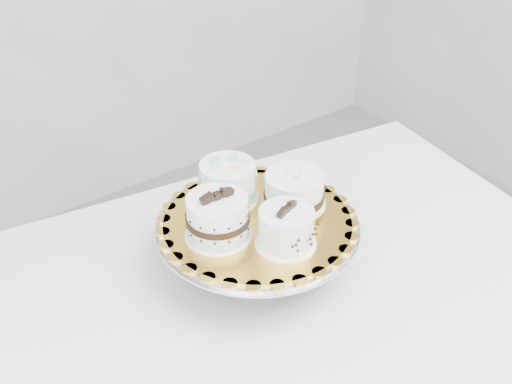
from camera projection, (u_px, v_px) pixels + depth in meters
table at (275, 312)px, 1.23m from camera, size 1.28×0.95×0.75m
cake_stand at (257, 236)px, 1.18m from camera, size 0.37×0.37×0.10m
cake_board at (257, 221)px, 1.16m from camera, size 0.37×0.37×0.01m
cake_swirl at (286, 229)px, 1.09m from camera, size 0.12×0.12×0.08m
cake_banded at (218, 219)px, 1.11m from camera, size 0.12×0.12×0.10m
cake_dots at (228, 181)px, 1.20m from camera, size 0.13×0.13×0.08m
cake_ribbon at (295, 190)px, 1.19m from camera, size 0.13×0.12×0.07m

